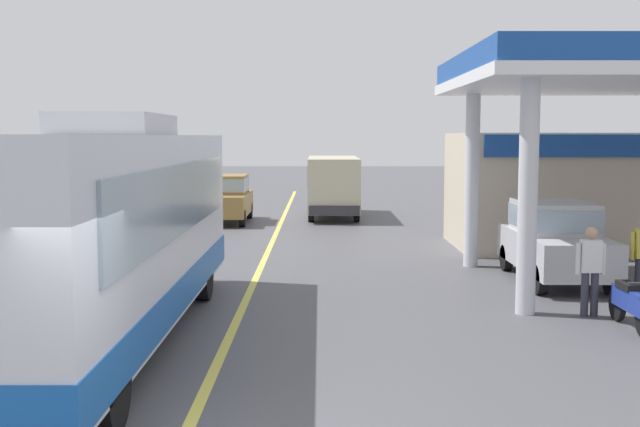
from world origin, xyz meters
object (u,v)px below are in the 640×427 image
at_px(minibus_opposing_lane, 333,181).
at_px(car_at_pump, 555,237).
at_px(pedestrian_by_shop, 591,266).
at_px(motorcycle_parked_forecourt, 630,303).
at_px(car_trailing_behind_bus, 227,196).
at_px(coach_bus_main, 102,236).

bearing_deg(minibus_opposing_lane, car_at_pump, -71.69).
bearing_deg(pedestrian_by_shop, motorcycle_parked_forecourt, -68.58).
relative_size(motorcycle_parked_forecourt, car_trailing_behind_bus, 0.43).
height_order(coach_bus_main, car_trailing_behind_bus, coach_bus_main).
relative_size(coach_bus_main, minibus_opposing_lane, 1.80).
bearing_deg(coach_bus_main, minibus_opposing_lane, 78.66).
height_order(car_at_pump, pedestrian_by_shop, car_at_pump).
distance_m(car_at_pump, minibus_opposing_lane, 15.36).
distance_m(car_at_pump, pedestrian_by_shop, 3.58).
bearing_deg(motorcycle_parked_forecourt, minibus_opposing_lane, 104.15).
distance_m(coach_bus_main, motorcycle_parked_forecourt, 8.96).
height_order(motorcycle_parked_forecourt, pedestrian_by_shop, pedestrian_by_shop).
bearing_deg(pedestrian_by_shop, coach_bus_main, -167.58).
height_order(car_at_pump, car_trailing_behind_bus, same).
distance_m(minibus_opposing_lane, pedestrian_by_shop, 18.67).
xyz_separation_m(motorcycle_parked_forecourt, pedestrian_by_shop, (-0.38, 0.96, 0.49)).
distance_m(car_at_pump, motorcycle_parked_forecourt, 4.55).
relative_size(car_at_pump, minibus_opposing_lane, 0.69).
bearing_deg(pedestrian_by_shop, car_at_pump, 83.76).
relative_size(pedestrian_by_shop, car_trailing_behind_bus, 0.40).
xyz_separation_m(minibus_opposing_lane, motorcycle_parked_forecourt, (4.81, -19.09, -1.03)).
distance_m(minibus_opposing_lane, motorcycle_parked_forecourt, 19.71).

